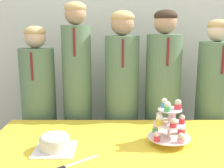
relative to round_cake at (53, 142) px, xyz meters
The scene contains 9 objects.
wall_back 1.43m from the round_cake, 70.44° to the left, with size 9.00×0.06×2.70m.
round_cake is the anchor object (origin of this frame).
cake_knife 0.23m from the round_cake, 62.92° to the right, with size 0.25×0.20×0.01m.
cupcake_stand 0.72m from the round_cake, ahead, with size 0.27×0.27×0.29m.
student_0 0.79m from the round_cake, 110.89° to the left, with size 0.29×0.29×1.47m.
student_1 0.74m from the round_cake, 85.95° to the left, with size 0.24×0.25×1.65m.
student_2 0.85m from the round_cake, 59.72° to the left, with size 0.28×0.29×1.59m.
student_3 1.07m from the round_cake, 43.44° to the left, with size 0.29×0.30×1.59m.
student_4 1.41m from the round_cake, 31.35° to the left, with size 0.29×0.29×1.52m.
Camera 1 is at (-0.09, -1.35, 1.48)m, focal length 45.00 mm.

